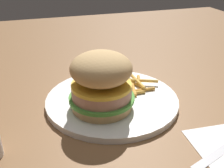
# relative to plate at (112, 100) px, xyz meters

# --- Properties ---
(ground_plane) EXTENTS (1.60, 1.60, 0.00)m
(ground_plane) POSITION_rel_plate_xyz_m (-0.01, 0.01, -0.01)
(ground_plane) COLOR brown
(plate) EXTENTS (0.27, 0.27, 0.01)m
(plate) POSITION_rel_plate_xyz_m (0.00, 0.00, 0.00)
(plate) COLOR white
(plate) RESTS_ON ground_plane
(sandwich) EXTENTS (0.12, 0.12, 0.11)m
(sandwich) POSITION_rel_plate_xyz_m (-0.03, 0.03, 0.06)
(sandwich) COLOR tan
(sandwich) RESTS_ON plate
(fries_pile) EXTENTS (0.10, 0.11, 0.01)m
(fries_pile) POSITION_rel_plate_xyz_m (0.03, -0.06, 0.01)
(fries_pile) COLOR gold
(fries_pile) RESTS_ON plate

